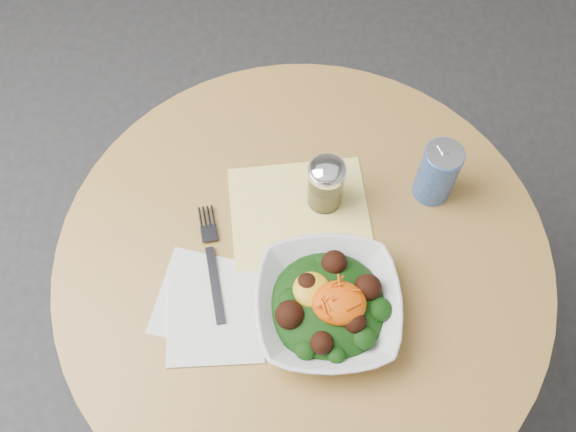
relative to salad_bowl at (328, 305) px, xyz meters
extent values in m
plane|color=#2D2D2F|center=(-0.04, 0.10, -0.78)|extent=(6.00, 6.00, 0.00)
cylinder|color=black|center=(-0.04, 0.10, -0.77)|extent=(0.52, 0.52, 0.03)
cylinder|color=black|center=(-0.04, 0.10, -0.43)|extent=(0.10, 0.10, 0.71)
cylinder|color=#C48F46|center=(-0.04, 0.10, -0.05)|extent=(0.90, 0.90, 0.04)
cube|color=yellow|center=(-0.05, 0.18, -0.03)|extent=(0.29, 0.27, 0.00)
cube|color=silver|center=(-0.21, 0.01, -0.03)|extent=(0.19, 0.19, 0.00)
cube|color=silver|center=(-0.19, -0.02, -0.03)|extent=(0.18, 0.18, 0.00)
imported|color=silver|center=(0.00, 0.00, 0.00)|extent=(0.26, 0.26, 0.06)
ellipsoid|color=black|center=(0.00, 0.00, -0.01)|extent=(0.20, 0.20, 0.07)
ellipsoid|color=gold|center=(-0.03, 0.02, 0.03)|extent=(0.06, 0.06, 0.02)
ellipsoid|color=#E85405|center=(0.02, -0.01, 0.03)|extent=(0.09, 0.08, 0.04)
cube|color=black|center=(-0.20, 0.04, -0.03)|extent=(0.05, 0.15, 0.00)
cube|color=black|center=(-0.22, 0.15, -0.03)|extent=(0.05, 0.08, 0.00)
cylinder|color=silver|center=(-0.01, 0.22, 0.02)|extent=(0.06, 0.06, 0.10)
cylinder|color=#9C8B48|center=(-0.01, 0.22, 0.00)|extent=(0.05, 0.05, 0.05)
cylinder|color=white|center=(-0.01, 0.22, 0.07)|extent=(0.07, 0.07, 0.01)
ellipsoid|color=white|center=(-0.01, 0.22, 0.08)|extent=(0.06, 0.06, 0.03)
cylinder|color=#0D2695|center=(0.19, 0.25, 0.03)|extent=(0.07, 0.07, 0.13)
cylinder|color=#B8B8C0|center=(0.19, 0.25, 0.10)|extent=(0.07, 0.07, 0.00)
cube|color=#B8B8C0|center=(0.19, 0.26, 0.10)|extent=(0.02, 0.02, 0.00)
camera|label=1|loc=(-0.05, -0.36, 1.03)|focal=40.00mm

